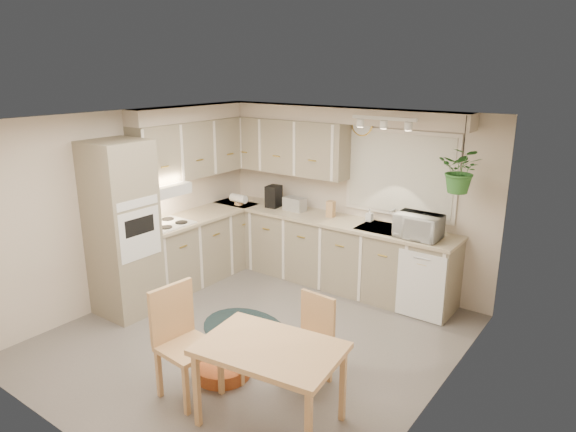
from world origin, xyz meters
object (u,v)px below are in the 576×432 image
object	(u,v)px
chair_back	(306,343)
chair_left	(188,345)
dining_table	(270,385)
braided_rug	(245,329)
microwave	(419,223)
pet_bed	(223,369)

from	to	relation	value
chair_back	chair_left	bearing A→B (deg)	49.42
dining_table	chair_left	world-z (taller)	chair_left
dining_table	chair_back	world-z (taller)	chair_back
chair_left	chair_back	world-z (taller)	chair_left
braided_rug	microwave	size ratio (longest dim) A/B	2.19
chair_left	chair_back	bearing A→B (deg)	141.13
microwave	dining_table	bearing A→B (deg)	-92.22
braided_rug	microwave	bearing A→B (deg)	49.83
microwave	chair_back	bearing A→B (deg)	-95.24
microwave	pet_bed	bearing A→B (deg)	-110.58
dining_table	chair_left	bearing A→B (deg)	-170.87
chair_back	pet_bed	world-z (taller)	chair_back
pet_bed	dining_table	bearing A→B (deg)	-18.41
chair_left	pet_bed	bearing A→B (deg)	-177.31
chair_back	microwave	xyz separation A→B (m)	(0.21, 2.05, 0.69)
chair_left	microwave	xyz separation A→B (m)	(0.95, 2.82, 0.60)
pet_bed	microwave	bearing A→B (deg)	68.93
chair_left	pet_bed	xyz separation A→B (m)	(0.02, 0.40, -0.45)
chair_back	dining_table	bearing A→B (deg)	100.48
dining_table	microwave	world-z (taller)	microwave
dining_table	microwave	xyz separation A→B (m)	(0.13, 2.69, 0.76)
chair_back	pet_bed	distance (m)	0.89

